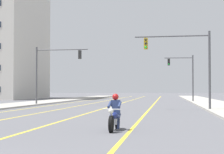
{
  "coord_description": "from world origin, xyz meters",
  "views": [
    {
      "loc": [
        5.08,
        -7.09,
        1.61
      ],
      "look_at": [
        1.21,
        21.33,
        2.53
      ],
      "focal_mm": 64.33,
      "sensor_mm": 36.0,
      "label": 1
    }
  ],
  "objects_px": {
    "motorcycle_with_rider": "(115,116)",
    "traffic_signal_near_left": "(51,66)",
    "traffic_signal_near_right": "(187,57)",
    "traffic_signal_mid_right": "(185,72)"
  },
  "relations": [
    {
      "from": "motorcycle_with_rider",
      "to": "traffic_signal_mid_right",
      "type": "distance_m",
      "value": 38.31
    },
    {
      "from": "motorcycle_with_rider",
      "to": "traffic_signal_mid_right",
      "type": "height_order",
      "value": "traffic_signal_mid_right"
    },
    {
      "from": "motorcycle_with_rider",
      "to": "traffic_signal_near_left",
      "type": "bearing_deg",
      "value": 111.58
    },
    {
      "from": "motorcycle_with_rider",
      "to": "traffic_signal_near_left",
      "type": "distance_m",
      "value": 27.52
    },
    {
      "from": "motorcycle_with_rider",
      "to": "traffic_signal_near_right",
      "type": "relative_size",
      "value": 0.35
    },
    {
      "from": "traffic_signal_near_right",
      "to": "traffic_signal_near_left",
      "type": "xyz_separation_m",
      "value": [
        -13.68,
        9.31,
        -0.01
      ]
    },
    {
      "from": "traffic_signal_near_right",
      "to": "motorcycle_with_rider",
      "type": "bearing_deg",
      "value": -102.77
    },
    {
      "from": "motorcycle_with_rider",
      "to": "traffic_signal_near_left",
      "type": "height_order",
      "value": "traffic_signal_near_left"
    },
    {
      "from": "traffic_signal_near_right",
      "to": "traffic_signal_near_left",
      "type": "bearing_deg",
      "value": 145.75
    },
    {
      "from": "traffic_signal_mid_right",
      "to": "motorcycle_with_rider",
      "type": "bearing_deg",
      "value": -96.72
    }
  ]
}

